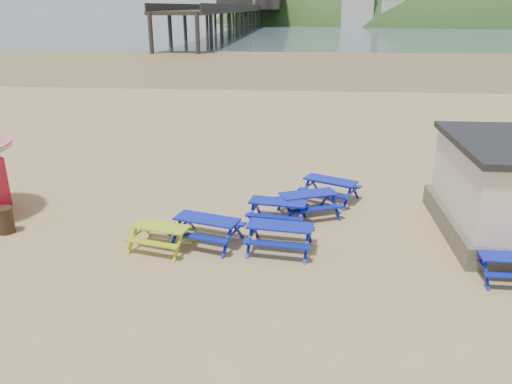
# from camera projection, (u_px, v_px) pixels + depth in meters

# --- Properties ---
(ground) EXTENTS (400.00, 400.00, 0.00)m
(ground) POSITION_uv_depth(u_px,v_px,m) (233.00, 236.00, 16.19)
(ground) COLOR tan
(ground) RESTS_ON ground
(wet_sand) EXTENTS (400.00, 400.00, 0.00)m
(wet_sand) POSITION_uv_depth(u_px,v_px,m) (288.00, 61.00, 67.51)
(wet_sand) COLOR olive
(wet_sand) RESTS_ON ground
(sea) EXTENTS (400.00, 400.00, 0.00)m
(sea) POSITION_uv_depth(u_px,v_px,m) (298.00, 28.00, 174.81)
(sea) COLOR #455763
(sea) RESTS_ON ground
(picnic_table_blue_a) EXTENTS (2.13, 1.82, 0.81)m
(picnic_table_blue_a) POSITION_uv_depth(u_px,v_px,m) (278.00, 212.00, 17.06)
(picnic_table_blue_a) COLOR #0F05A4
(picnic_table_blue_a) RESTS_ON ground
(picnic_table_blue_b) EXTENTS (2.48, 2.31, 0.83)m
(picnic_table_blue_b) POSITION_uv_depth(u_px,v_px,m) (330.00, 190.00, 19.09)
(picnic_table_blue_b) COLOR #0F05A4
(picnic_table_blue_b) RESTS_ON ground
(picnic_table_blue_c) EXTENTS (2.47, 2.26, 0.84)m
(picnic_table_blue_c) POSITION_uv_depth(u_px,v_px,m) (308.00, 204.00, 17.69)
(picnic_table_blue_c) COLOR #0F05A4
(picnic_table_blue_c) RESTS_ON ground
(picnic_table_blue_d) EXTENTS (2.38, 2.11, 0.84)m
(picnic_table_blue_d) POSITION_uv_depth(u_px,v_px,m) (207.00, 231.00, 15.60)
(picnic_table_blue_d) COLOR #0F05A4
(picnic_table_blue_d) RESTS_ON ground
(picnic_table_blue_e) EXTENTS (2.15, 1.82, 0.83)m
(picnic_table_blue_e) POSITION_uv_depth(u_px,v_px,m) (280.00, 237.00, 15.15)
(picnic_table_blue_e) COLOR #0F05A4
(picnic_table_blue_e) RESTS_ON ground
(picnic_table_blue_f) EXTENTS (1.72, 1.39, 0.71)m
(picnic_table_blue_f) POSITION_uv_depth(u_px,v_px,m) (511.00, 268.00, 13.50)
(picnic_table_blue_f) COLOR #0F05A4
(picnic_table_blue_f) RESTS_ON ground
(picnic_table_yellow) EXTENTS (2.06, 1.81, 0.75)m
(picnic_table_yellow) POSITION_uv_depth(u_px,v_px,m) (161.00, 237.00, 15.28)
(picnic_table_yellow) COLOR #B1A90D
(picnic_table_yellow) RESTS_ON ground
(litter_bin) EXTENTS (0.59, 0.59, 0.87)m
(litter_bin) POSITION_uv_depth(u_px,v_px,m) (5.00, 220.00, 16.31)
(litter_bin) COLOR #362314
(litter_bin) RESTS_ON ground
(pier) EXTENTS (24.00, 220.00, 39.29)m
(pier) POSITION_uv_depth(u_px,v_px,m) (249.00, 11.00, 182.12)
(pier) COLOR black
(pier) RESTS_ON ground
(headland_town) EXTENTS (264.00, 144.00, 108.00)m
(headland_town) POSITION_uv_depth(u_px,v_px,m) (498.00, 46.00, 226.26)
(headland_town) COLOR #2D4C1E
(headland_town) RESTS_ON ground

